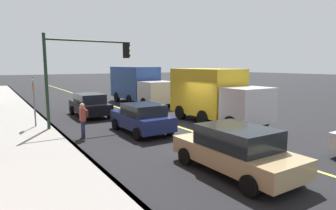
{
  "coord_description": "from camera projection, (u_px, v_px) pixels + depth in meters",
  "views": [
    {
      "loc": [
        -12.78,
        8.98,
        3.47
      ],
      "look_at": [
        0.45,
        0.52,
        1.26
      ],
      "focal_mm": 30.42,
      "sensor_mm": 36.0,
      "label": 1
    }
  ],
  "objects": [
    {
      "name": "curb_edge",
      "position": [
        69.0,
        142.0,
        12.7
      ],
      "size": [
        80.0,
        0.16,
        0.15
      ],
      "primitive_type": "cube",
      "color": "slate",
      "rests_on": "ground"
    },
    {
      "name": "car_tan",
      "position": [
        236.0,
        149.0,
        9.14
      ],
      "size": [
        4.4,
        2.05,
        1.53
      ],
      "color": "tan",
      "rests_on": "ground"
    },
    {
      "name": "pedestrian_with_backpack",
      "position": [
        83.0,
        118.0,
        13.54
      ],
      "size": [
        0.41,
        0.38,
        1.68
      ],
      "color": "#262D4C",
      "rests_on": "ground"
    },
    {
      "name": "traffic_light_mast",
      "position": [
        84.0,
        64.0,
        15.56
      ],
      "size": [
        0.28,
        4.85,
        5.08
      ],
      "color": "#1E3823",
      "rests_on": "ground"
    },
    {
      "name": "street_sign_post",
      "position": [
        34.0,
        98.0,
        15.36
      ],
      "size": [
        0.6,
        0.08,
        2.85
      ],
      "color": "slate",
      "rests_on": "ground"
    },
    {
      "name": "car_navy",
      "position": [
        142.0,
        118.0,
        14.61
      ],
      "size": [
        3.96,
        2.0,
        1.52
      ],
      "color": "navy",
      "rests_on": "ground"
    },
    {
      "name": "lane_stripe_center",
      "position": [
        180.0,
        127.0,
        15.94
      ],
      "size": [
        80.0,
        0.16,
        0.01
      ],
      "primitive_type": "cube",
      "color": "#D8CC4C",
      "rests_on": "ground"
    },
    {
      "name": "car_black",
      "position": [
        90.0,
        105.0,
        19.29
      ],
      "size": [
        4.23,
        1.92,
        1.55
      ],
      "color": "black",
      "rests_on": "ground"
    },
    {
      "name": "ground",
      "position": [
        180.0,
        127.0,
        15.94
      ],
      "size": [
        200.0,
        200.0,
        0.0
      ],
      "primitive_type": "plane",
      "color": "black"
    },
    {
      "name": "sidewalk_slab",
      "position": [
        28.0,
        147.0,
        11.81
      ],
      "size": [
        80.0,
        3.51,
        0.15
      ],
      "primitive_type": "cube",
      "color": "gray",
      "rests_on": "ground"
    },
    {
      "name": "truck_blue",
      "position": [
        138.0,
        84.0,
        25.64
      ],
      "size": [
        8.13,
        2.57,
        3.3
      ],
      "color": "silver",
      "rests_on": "ground"
    },
    {
      "name": "truck_yellow",
      "position": [
        214.0,
        95.0,
        17.13
      ],
      "size": [
        6.55,
        2.62,
        3.24
      ],
      "color": "silver",
      "rests_on": "ground"
    }
  ]
}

